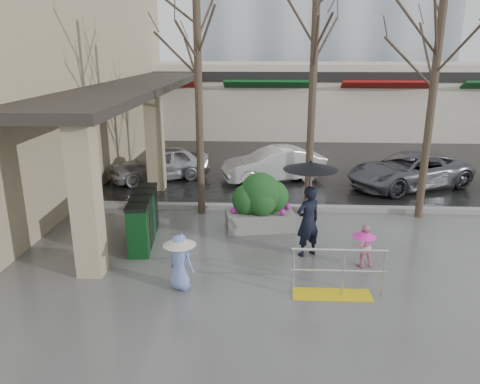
# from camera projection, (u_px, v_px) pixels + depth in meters

# --- Properties ---
(ground) EXTENTS (120.00, 120.00, 0.00)m
(ground) POSITION_uv_depth(u_px,v_px,m) (268.00, 267.00, 10.74)
(ground) COLOR #51514F
(ground) RESTS_ON ground
(street_asphalt) EXTENTS (120.00, 36.00, 0.01)m
(street_asphalt) POSITION_uv_depth(u_px,v_px,m) (266.00, 122.00, 31.73)
(street_asphalt) COLOR black
(street_asphalt) RESTS_ON ground
(curb) EXTENTS (120.00, 0.30, 0.15)m
(curb) POSITION_uv_depth(u_px,v_px,m) (267.00, 207.00, 14.54)
(curb) COLOR gray
(curb) RESTS_ON ground
(near_building) EXTENTS (6.00, 18.00, 8.00)m
(near_building) POSITION_uv_depth(u_px,v_px,m) (30.00, 71.00, 17.65)
(near_building) COLOR tan
(near_building) RESTS_ON ground
(canopy_slab) EXTENTS (2.80, 18.00, 0.25)m
(canopy_slab) POSITION_uv_depth(u_px,v_px,m) (141.00, 81.00, 17.55)
(canopy_slab) COLOR #2D2823
(canopy_slab) RESTS_ON pillar_front
(pillar_front) EXTENTS (0.55, 0.55, 3.50)m
(pillar_front) POSITION_uv_depth(u_px,v_px,m) (86.00, 199.00, 9.94)
(pillar_front) COLOR tan
(pillar_front) RESTS_ON ground
(pillar_back) EXTENTS (0.55, 0.55, 3.50)m
(pillar_back) POSITION_uv_depth(u_px,v_px,m) (155.00, 141.00, 16.15)
(pillar_back) COLOR tan
(pillar_back) RESTS_ON ground
(storefront_row) EXTENTS (34.00, 6.74, 4.00)m
(storefront_row) POSITION_uv_depth(u_px,v_px,m) (302.00, 98.00, 27.19)
(storefront_row) COLOR beige
(storefront_row) RESTS_ON ground
(handrail) EXTENTS (1.90, 0.50, 1.03)m
(handrail) POSITION_uv_depth(u_px,v_px,m) (336.00, 278.00, 9.42)
(handrail) COLOR yellow
(handrail) RESTS_ON ground
(tree_west) EXTENTS (3.20, 3.20, 6.80)m
(tree_west) POSITION_uv_depth(u_px,v_px,m) (197.00, 38.00, 12.78)
(tree_west) COLOR #382B21
(tree_west) RESTS_ON ground
(tree_midwest) EXTENTS (3.20, 3.20, 7.00)m
(tree_midwest) POSITION_uv_depth(u_px,v_px,m) (315.00, 32.00, 12.57)
(tree_midwest) COLOR #382B21
(tree_midwest) RESTS_ON ground
(tree_mideast) EXTENTS (3.20, 3.20, 6.50)m
(tree_mideast) POSITION_uv_depth(u_px,v_px,m) (438.00, 46.00, 12.52)
(tree_mideast) COLOR #382B21
(tree_mideast) RESTS_ON ground
(woman) EXTENTS (1.27, 1.27, 2.37)m
(woman) POSITION_uv_depth(u_px,v_px,m) (309.00, 200.00, 10.97)
(woman) COLOR black
(woman) RESTS_ON ground
(child_pink) EXTENTS (0.55, 0.55, 0.99)m
(child_pink) POSITION_uv_depth(u_px,v_px,m) (364.00, 243.00, 10.66)
(child_pink) COLOR pink
(child_pink) RESTS_ON ground
(child_blue) EXTENTS (0.70, 0.68, 1.21)m
(child_blue) POSITION_uv_depth(u_px,v_px,m) (180.00, 257.00, 9.60)
(child_blue) COLOR #7187C9
(child_blue) RESTS_ON ground
(planter) EXTENTS (1.98, 1.23, 1.61)m
(planter) POSITION_uv_depth(u_px,v_px,m) (260.00, 202.00, 12.82)
(planter) COLOR slate
(planter) RESTS_ON ground
(news_boxes) EXTENTS (0.75, 2.31, 1.27)m
(news_boxes) POSITION_uv_depth(u_px,v_px,m) (143.00, 218.00, 12.00)
(news_boxes) COLOR #0D3C17
(news_boxes) RESTS_ON ground
(car_a) EXTENTS (3.96, 3.04, 1.26)m
(car_a) POSITION_uv_depth(u_px,v_px,m) (160.00, 164.00, 17.69)
(car_a) COLOR #B3B4B8
(car_a) RESTS_ON ground
(car_b) EXTENTS (4.05, 2.39, 1.26)m
(car_b) POSITION_uv_depth(u_px,v_px,m) (274.00, 164.00, 17.56)
(car_b) COLOR white
(car_b) RESTS_ON ground
(car_c) EXTENTS (4.99, 3.82, 1.26)m
(car_c) POSITION_uv_depth(u_px,v_px,m) (409.00, 170.00, 16.71)
(car_c) COLOR #57585E
(car_c) RESTS_ON ground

